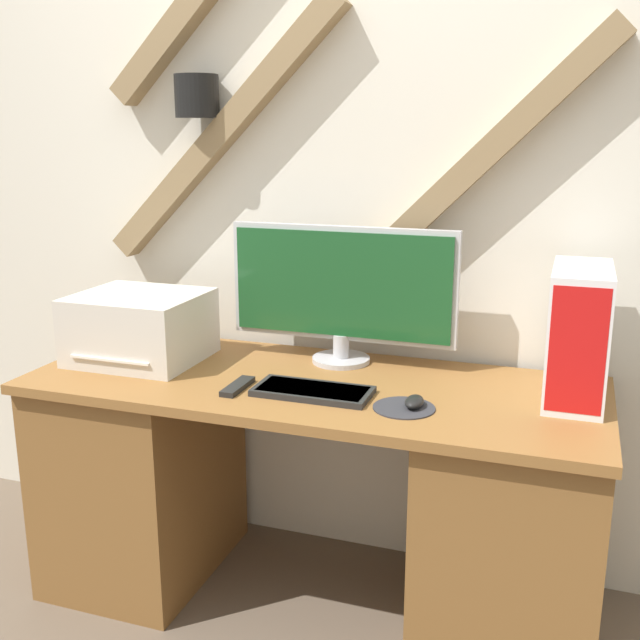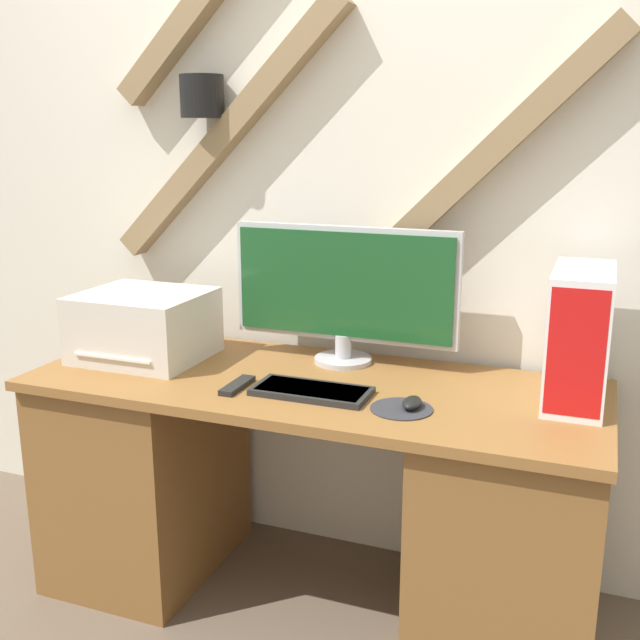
# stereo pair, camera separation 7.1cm
# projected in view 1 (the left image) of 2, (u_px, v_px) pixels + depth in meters

# --- Properties ---
(wall_back) EXTENTS (6.40, 0.20, 2.70)m
(wall_back) POSITION_uv_depth(u_px,v_px,m) (349.00, 168.00, 2.46)
(wall_back) COLOR silver
(wall_back) RESTS_ON ground_plane
(desk) EXTENTS (1.72, 0.67, 0.75)m
(desk) POSITION_uv_depth(u_px,v_px,m) (312.00, 490.00, 2.34)
(desk) COLOR brown
(desk) RESTS_ON ground_plane
(monitor) EXTENTS (0.74, 0.19, 0.44)m
(monitor) POSITION_uv_depth(u_px,v_px,m) (342.00, 289.00, 2.38)
(monitor) COLOR #B7B7BC
(monitor) RESTS_ON desk
(keyboard) EXTENTS (0.34, 0.16, 0.02)m
(keyboard) POSITION_uv_depth(u_px,v_px,m) (313.00, 391.00, 2.14)
(keyboard) COLOR black
(keyboard) RESTS_ON desk
(mousepad) EXTENTS (0.17, 0.17, 0.00)m
(mousepad) POSITION_uv_depth(u_px,v_px,m) (404.00, 408.00, 2.03)
(mousepad) COLOR #2D2D33
(mousepad) RESTS_ON desk
(mouse) EXTENTS (0.05, 0.09, 0.03)m
(mouse) POSITION_uv_depth(u_px,v_px,m) (414.00, 402.00, 2.03)
(mouse) COLOR black
(mouse) RESTS_ON mousepad
(computer_tower) EXTENTS (0.16, 0.36, 0.37)m
(computer_tower) POSITION_uv_depth(u_px,v_px,m) (578.00, 334.00, 2.07)
(computer_tower) COLOR white
(computer_tower) RESTS_ON desk
(printer) EXTENTS (0.40, 0.36, 0.22)m
(printer) POSITION_uv_depth(u_px,v_px,m) (140.00, 327.00, 2.44)
(printer) COLOR beige
(printer) RESTS_ON desk
(remote_control) EXTENTS (0.04, 0.16, 0.02)m
(remote_control) POSITION_uv_depth(u_px,v_px,m) (238.00, 386.00, 2.18)
(remote_control) COLOR black
(remote_control) RESTS_ON desk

